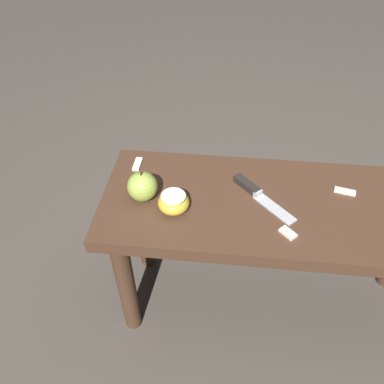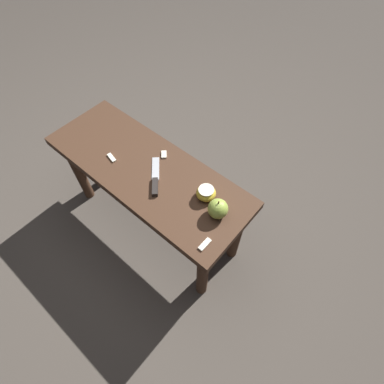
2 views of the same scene
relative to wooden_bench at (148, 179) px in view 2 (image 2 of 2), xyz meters
The scene contains 8 objects.
ground_plane 0.41m from the wooden_bench, ahead, with size 8.00×8.00×0.00m, color #4C443D.
wooden_bench is the anchor object (origin of this frame).
knife 0.13m from the wooden_bench, 162.34° to the left, with size 0.17×0.18×0.02m.
apple_whole 0.41m from the wooden_bench, behind, with size 0.08×0.08×0.09m.
apple_cut 0.33m from the wooden_bench, 169.63° to the right, with size 0.08×0.08×0.05m.
apple_slice_near_knife 0.14m from the wooden_bench, 95.27° to the right, with size 0.05×0.05×0.01m.
apple_slice_center 0.46m from the wooden_bench, 164.99° to the left, with size 0.02×0.06×0.01m.
apple_slice_near_bowl 0.19m from the wooden_bench, 20.72° to the left, with size 0.06×0.03×0.01m.
Camera 2 is at (-0.72, 0.52, 1.53)m, focal length 28.00 mm.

